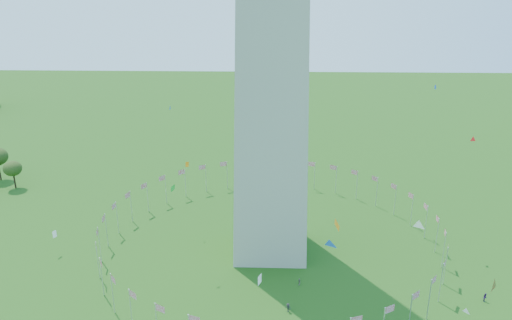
{
  "coord_description": "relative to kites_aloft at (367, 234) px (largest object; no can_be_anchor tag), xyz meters",
  "views": [
    {
      "loc": [
        0.02,
        -57.36,
        62.25
      ],
      "look_at": [
        -2.94,
        35.0,
        28.69
      ],
      "focal_mm": 35.0,
      "sensor_mm": 36.0,
      "label": 1
    }
  ],
  "objects": [
    {
      "name": "kites_aloft",
      "position": [
        0.0,
        0.0,
        0.0
      ],
      "size": [
        102.25,
        87.19,
        41.46
      ],
      "color": "white",
      "rests_on": "ground"
    },
    {
      "name": "flag_ring",
      "position": [
        -16.76,
        30.07,
        -16.18
      ],
      "size": [
        80.24,
        80.24,
        9.0
      ],
      "color": "silver",
      "rests_on": "ground"
    }
  ]
}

